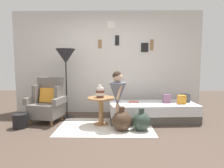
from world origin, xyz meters
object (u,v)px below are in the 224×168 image
Objects in this scene: floor_lamp at (66,58)px; demijohn_near at (122,121)px; daybed at (152,112)px; magazine_basket at (20,121)px; person_child at (118,92)px; armchair at (48,102)px; vase_striped at (100,92)px; book_on_daybed at (134,102)px; demijohn_far at (141,121)px; side_table at (101,105)px.

floor_lamp reaches higher than demijohn_near.
demijohn_near is at bearing -35.00° from floor_lamp.
magazine_basket is (-2.73, -0.54, -0.06)m from daybed.
magazine_basket is at bearing -178.89° from person_child.
armchair reaches higher than vase_striped.
armchair is 1.07m from floor_lamp.
floor_lamp reaches higher than magazine_basket.
vase_striped is 1.18× the size of book_on_daybed.
floor_lamp is 1.55m from person_child.
demijohn_far is (0.08, -0.72, -0.24)m from book_on_daybed.
person_child is 5.15× the size of book_on_daybed.
daybed is 7.50× the size of vase_striped.
armchair is at bearing 165.25° from person_child.
magazine_basket is at bearing -168.87° from daybed.
demijohn_far is at bearing -24.03° from side_table.
armchair is 1.61m from person_child.
person_child reaches higher than daybed.
vase_striped is at bearing -153.06° from book_on_daybed.
armchair is 1.22m from vase_striped.
daybed is at bearing 32.39° from person_child.
daybed is at bearing 15.54° from side_table.
person_child is (0.34, -0.19, 0.31)m from side_table.
side_table is 0.36× the size of floor_lamp.
armchair is 4.41× the size of book_on_daybed.
person_child is at bearing 114.65° from demijohn_near.
daybed is at bearing 2.36° from armchair.
floor_lamp is 2.24m from demijohn_far.
daybed is 4.20× the size of demijohn_near.
magazine_basket is (-1.95, -0.04, -0.58)m from person_child.
person_child reaches higher than side_table.
daybed is at bearing 43.48° from demijohn_near.
daybed is 1.21× the size of floor_lamp.
daybed is at bearing -6.95° from book_on_daybed.
person_child reaches higher than book_on_daybed.
side_table reaches higher than daybed.
side_table is 1.33× the size of demijohn_far.
armchair is 0.60× the size of floor_lamp.
daybed is at bearing -6.33° from floor_lamp.
vase_striped is (-1.15, -0.32, 0.49)m from daybed.
demijohn_near is (0.08, -0.17, -0.53)m from person_child.
vase_striped is 0.23× the size of person_child.
vase_striped reaches higher than side_table.
side_table is at bearing -152.96° from book_on_daybed.
floor_lamp reaches higher than daybed.
daybed is 8.87× the size of book_on_daybed.
daybed is 0.98m from demijohn_near.
daybed is 0.47m from book_on_daybed.
side_table is at bearing -32.01° from floor_lamp.
demijohn_near is 0.37m from demijohn_far.
demijohn_far is (1.65, -0.89, -1.22)m from floor_lamp.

